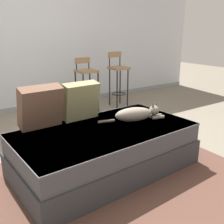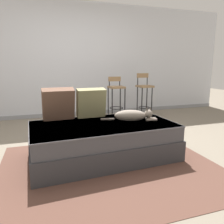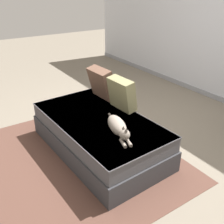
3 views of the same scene
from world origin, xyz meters
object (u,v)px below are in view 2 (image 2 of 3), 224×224
at_px(couch, 103,140).
at_px(throw_pillow_middle, 91,103).
at_px(bar_stool_near_window, 116,94).
at_px(bar_stool_by_doorway, 144,92).
at_px(cat, 133,115).
at_px(throw_pillow_corner, 58,104).

distance_m(couch, throw_pillow_middle, 0.59).
xyz_separation_m(bar_stool_near_window, bar_stool_by_doorway, (0.68, 0.00, 0.02)).
xyz_separation_m(cat, bar_stool_near_window, (0.43, 1.89, 0.05)).
distance_m(couch, cat, 0.51).
bearing_deg(bar_stool_by_doorway, throw_pillow_middle, -136.31).
relative_size(cat, bar_stool_near_window, 0.77).
xyz_separation_m(throw_pillow_corner, bar_stool_near_window, (1.35, 1.53, -0.10)).
height_order(throw_pillow_corner, bar_stool_near_window, bar_stool_near_window).
bearing_deg(throw_pillow_middle, couch, -80.63).
height_order(couch, throw_pillow_middle, throw_pillow_middle).
distance_m(couch, throw_pillow_corner, 0.77).
bearing_deg(bar_stool_near_window, couch, -113.69).
relative_size(couch, cat, 2.57).
relative_size(couch, bar_stool_near_window, 1.97).
xyz_separation_m(throw_pillow_middle, bar_stool_near_window, (0.90, 1.50, -0.08)).
height_order(throw_pillow_middle, bar_stool_near_window, bar_stool_near_window).
bearing_deg(bar_stool_by_doorway, bar_stool_near_window, -179.86).
height_order(cat, bar_stool_near_window, bar_stool_near_window).
distance_m(cat, bar_stool_by_doorway, 2.19).
height_order(couch, cat, cat).
relative_size(throw_pillow_corner, throw_pillow_middle, 1.06).
xyz_separation_m(couch, bar_stool_by_doorway, (1.51, 1.90, 0.37)).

